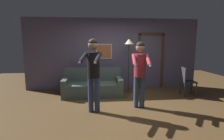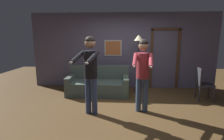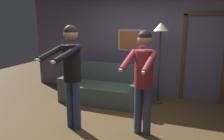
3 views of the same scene
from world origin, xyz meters
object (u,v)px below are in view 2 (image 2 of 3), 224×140
object	(u,v)px
torchiere_lamp	(139,44)
person_standing_left	(90,67)
person_standing_right	(143,69)
couch	(98,85)
dining_chair_distant	(202,82)

from	to	relation	value
torchiere_lamp	person_standing_left	size ratio (longest dim) A/B	1.02
person_standing_left	person_standing_right	world-z (taller)	person_standing_left
couch	person_standing_right	bearing A→B (deg)	-45.43
person_standing_left	dining_chair_distant	world-z (taller)	person_standing_left
torchiere_lamp	person_standing_left	bearing A→B (deg)	-123.78
couch	dining_chair_distant	bearing A→B (deg)	-6.43
person_standing_right	torchiere_lamp	bearing A→B (deg)	89.23
couch	dining_chair_distant	distance (m)	3.04
torchiere_lamp	person_standing_right	world-z (taller)	torchiere_lamp
person_standing_left	dining_chair_distant	bearing A→B (deg)	20.75
couch	dining_chair_distant	world-z (taller)	dining_chair_distant
torchiere_lamp	person_standing_right	size ratio (longest dim) A/B	1.06
couch	dining_chair_distant	xyz separation A→B (m)	(3.01, -0.34, 0.25)
torchiere_lamp	person_standing_right	bearing A→B (deg)	-90.77
torchiere_lamp	dining_chair_distant	world-z (taller)	torchiere_lamp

